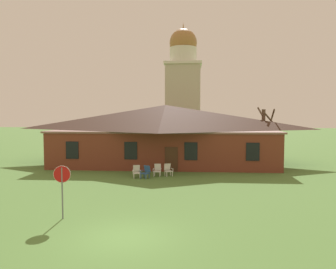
{
  "coord_description": "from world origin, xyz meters",
  "views": [
    {
      "loc": [
        2.73,
        -12.79,
        4.95
      ],
      "look_at": [
        1.08,
        9.02,
        3.54
      ],
      "focal_mm": 35.71,
      "sensor_mm": 36.0,
      "label": 1
    }
  ],
  "objects": [
    {
      "name": "lawn_chair_left_end",
      "position": [
        -0.07,
        13.05,
        0.5
      ],
      "size": [
        0.66,
        0.69,
        0.96
      ],
      "color": "white",
      "rests_on": "ground"
    },
    {
      "name": "bare_tree_beside_building",
      "position": [
        9.81,
        21.12,
        3.0
      ],
      "size": [
        1.83,
        2.09,
        5.53
      ],
      "color": "brown",
      "rests_on": "ground"
    },
    {
      "name": "lawn_chair_by_porch",
      "position": [
        -1.58,
        12.25,
        0.5
      ],
      "size": [
        0.73,
        0.77,
        0.96
      ],
      "color": "silver",
      "rests_on": "ground"
    },
    {
      "name": "brick_building",
      "position": [
        0.0,
        20.04,
        2.92
      ],
      "size": [
        21.18,
        10.4,
        5.74
      ],
      "color": "brown",
      "rests_on": "ground"
    },
    {
      "name": "lawn_chair_middle",
      "position": [
        0.77,
        13.18,
        0.5
      ],
      "size": [
        0.8,
        0.84,
        0.96
      ],
      "color": "silver",
      "rests_on": "ground"
    },
    {
      "name": "lawn_chair_near_door",
      "position": [
        -0.84,
        12.12,
        0.5
      ],
      "size": [
        0.81,
        0.85,
        0.96
      ],
      "color": "#2D5693",
      "rests_on": "ground"
    },
    {
      "name": "dome_tower",
      "position": [
        1.25,
        35.09,
        8.03
      ],
      "size": [
        5.18,
        5.18,
        17.69
      ],
      "color": "#BCB29E",
      "rests_on": "ground"
    },
    {
      "name": "stop_sign",
      "position": [
        -3.35,
        2.14,
        1.79
      ],
      "size": [
        0.8,
        0.13,
        2.51
      ],
      "color": "slate",
      "rests_on": "ground"
    },
    {
      "name": "ground_plane",
      "position": [
        0.0,
        0.0,
        0.0
      ],
      "size": [
        200.0,
        200.0,
        0.0
      ],
      "primitive_type": "plane",
      "color": "#517A38"
    }
  ]
}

